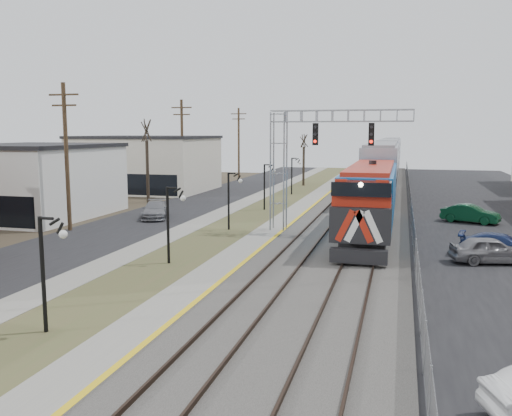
% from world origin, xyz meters
% --- Properties ---
extents(street_west, '(7.00, 120.00, 0.04)m').
position_xyz_m(street_west, '(-11.50, 35.00, 0.02)').
color(street_west, black).
rests_on(street_west, ground).
extents(sidewalk, '(2.00, 120.00, 0.08)m').
position_xyz_m(sidewalk, '(-7.00, 35.00, 0.04)').
color(sidewalk, gray).
rests_on(sidewalk, ground).
extents(grass_median, '(4.00, 120.00, 0.06)m').
position_xyz_m(grass_median, '(-4.00, 35.00, 0.03)').
color(grass_median, '#48502B').
rests_on(grass_median, ground).
extents(platform, '(2.00, 120.00, 0.24)m').
position_xyz_m(platform, '(-1.00, 35.00, 0.12)').
color(platform, gray).
rests_on(platform, ground).
extents(ballast_bed, '(8.00, 120.00, 0.20)m').
position_xyz_m(ballast_bed, '(4.00, 35.00, 0.10)').
color(ballast_bed, '#595651').
rests_on(ballast_bed, ground).
extents(platform_edge, '(0.24, 120.00, 0.01)m').
position_xyz_m(platform_edge, '(-0.12, 35.00, 0.24)').
color(platform_edge, gold).
rests_on(platform_edge, platform).
extents(track_near, '(1.58, 120.00, 0.15)m').
position_xyz_m(track_near, '(2.00, 35.00, 0.28)').
color(track_near, '#2D2119').
rests_on(track_near, ballast_bed).
extents(track_far, '(1.58, 120.00, 0.15)m').
position_xyz_m(track_far, '(5.50, 35.00, 0.28)').
color(track_far, '#2D2119').
rests_on(track_far, ballast_bed).
extents(train, '(3.00, 85.85, 5.33)m').
position_xyz_m(train, '(5.50, 63.75, 2.92)').
color(train, '#1665B7').
rests_on(train, ground).
extents(signal_gantry, '(9.00, 1.07, 8.15)m').
position_xyz_m(signal_gantry, '(1.22, 27.99, 5.59)').
color(signal_gantry, gray).
rests_on(signal_gantry, ground).
extents(lampposts, '(0.14, 62.14, 4.00)m').
position_xyz_m(lampposts, '(-4.00, 18.29, 2.00)').
color(lampposts, black).
rests_on(lampposts, ground).
extents(utility_poles, '(0.28, 80.28, 10.00)m').
position_xyz_m(utility_poles, '(-14.50, 25.00, 5.00)').
color(utility_poles, '#4C3823').
rests_on(utility_poles, ground).
extents(fence, '(0.04, 120.00, 1.60)m').
position_xyz_m(fence, '(8.20, 35.00, 0.80)').
color(fence, gray).
rests_on(fence, ground).
extents(bare_trees, '(12.30, 42.30, 5.95)m').
position_xyz_m(bare_trees, '(-12.66, 38.91, 2.70)').
color(bare_trees, '#382D23').
rests_on(bare_trees, ground).
extents(car_lot_d, '(4.64, 2.55, 1.27)m').
position_xyz_m(car_lot_d, '(12.75, 23.96, 0.64)').
color(car_lot_d, navy).
rests_on(car_lot_d, ground).
extents(car_lot_e, '(4.31, 2.51, 1.38)m').
position_xyz_m(car_lot_e, '(11.98, 22.40, 0.69)').
color(car_lot_e, slate).
rests_on(car_lot_e, ground).
extents(car_lot_f, '(4.35, 2.76, 1.35)m').
position_xyz_m(car_lot_f, '(12.44, 35.47, 0.68)').
color(car_lot_f, '#0C3F23').
rests_on(car_lot_f, ground).
extents(car_street_b, '(3.26, 4.88, 1.31)m').
position_xyz_m(car_street_b, '(-11.16, 31.39, 0.66)').
color(car_street_b, slate).
rests_on(car_street_b, ground).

